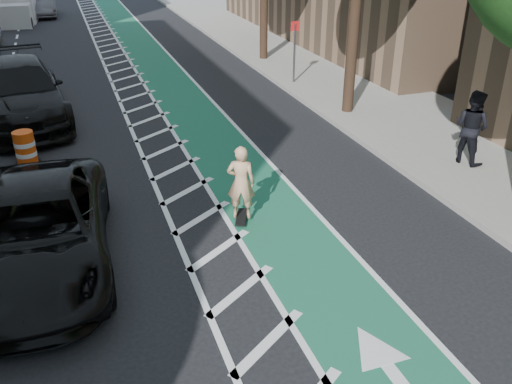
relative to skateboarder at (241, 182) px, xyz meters
name	(u,v)px	position (x,y,z in m)	size (l,w,h in m)	color
ground	(157,309)	(-2.30, -2.40, -0.93)	(120.00, 120.00, 0.00)	black
bike_lane	(192,113)	(0.70, 7.60, -0.93)	(2.00, 90.00, 0.01)	#1C6349
buffer_strip	(148,118)	(-0.80, 7.60, -0.93)	(1.40, 90.00, 0.01)	silver
sidewalk_right	(360,93)	(7.20, 7.60, -0.86)	(5.00, 90.00, 0.15)	gray
curb_right	(301,99)	(4.75, 7.60, -0.85)	(0.12, 90.00, 0.16)	gray
sign_post	(294,51)	(5.30, 9.60, 0.42)	(0.35, 0.08, 2.47)	#4C4C4C
skateboard	(241,217)	(0.00, 0.00, -0.85)	(0.50, 0.78, 0.10)	black
skateboarder	(241,182)	(0.00, 0.00, 0.00)	(0.60, 0.40, 1.66)	tan
suv_near	(37,231)	(-4.10, -0.40, -0.15)	(2.58, 5.59, 1.55)	black
suv_far	(19,92)	(-4.70, 8.71, 0.02)	(2.66, 6.54, 1.90)	black
car_grey	(43,5)	(-3.98, 31.13, -0.19)	(1.57, 4.50, 1.48)	#56555A
pedestrian	(471,127)	(6.52, 0.77, 0.19)	(0.95, 0.74, 1.95)	black
box_truck	(18,10)	(-5.48, 28.61, -0.10)	(2.20, 4.46, 1.81)	silver
barrel_a	(25,149)	(-4.50, 4.86, -0.50)	(0.68, 0.68, 0.92)	#D7450B
barrel_b	(42,112)	(-4.10, 8.15, -0.52)	(0.63, 0.63, 0.86)	#F95E0D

